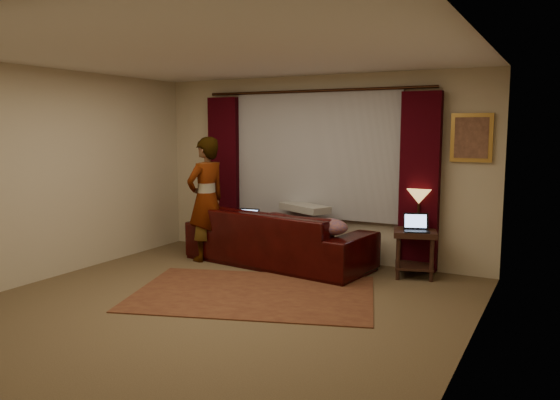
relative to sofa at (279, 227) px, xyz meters
The scene contains 19 objects.
floor 2.00m from the sofa, 81.13° to the right, with size 5.00×5.00×0.01m, color brown.
ceiling 2.83m from the sofa, 81.13° to the right, with size 5.00×5.00×0.02m, color silver.
wall_back 1.02m from the sofa, 63.48° to the left, with size 5.00×0.02×2.60m, color beige.
wall_left 3.01m from the sofa, 139.16° to the right, with size 0.02×5.00×2.60m, color beige.
wall_right 3.47m from the sofa, 34.24° to the right, with size 0.02×5.00×2.60m, color beige.
sheer_curtain 1.15m from the sofa, 60.97° to the left, with size 2.50×0.05×1.80m, color #9C9CA4.
drape_left 1.45m from the sofa, 158.01° to the left, with size 0.50×0.14×2.30m, color black.
drape_right 1.97m from the sofa, 15.12° to the left, with size 0.50×0.14×2.30m, color black.
curtain_rod 1.94m from the sofa, 58.53° to the left, with size 0.04×0.04×3.40m, color black.
picture_frame 2.75m from the sofa, 13.28° to the left, with size 0.50×0.04×0.60m, color #BC8B3D.
sofa is the anchor object (origin of this frame).
throw_blanket 0.65m from the sofa, 48.16° to the left, with size 0.79×0.32×0.09m, color #999892.
clothing_pile 0.91m from the sofa, 17.98° to the right, with size 0.50×0.39×0.21m, color #7A4D58.
laptop_sofa 0.48m from the sofa, 164.07° to the right, with size 0.30×0.32×0.22m, color black, non-canonical shape.
area_rug 1.49m from the sofa, 73.41° to the right, with size 2.68×1.79×0.01m, color brown.
end_table 1.85m from the sofa, ahead, with size 0.52×0.52×0.60m, color black.
tiffany_lamp 1.89m from the sofa, 12.13° to the left, with size 0.31×0.31×0.50m, color tan, non-canonical shape.
laptop_table 1.88m from the sofa, ahead, with size 0.30×0.33×0.22m, color black, non-canonical shape.
person 1.10m from the sofa, 165.13° to the right, with size 0.51×0.51×1.75m, color #999892.
Camera 1 is at (3.19, -4.60, 1.86)m, focal length 35.00 mm.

